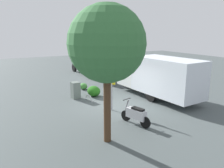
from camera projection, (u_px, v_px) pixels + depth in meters
name	position (u px, v px, depth m)	size (l,w,h in m)	color
ground_plane	(115.00, 106.00, 13.64)	(60.00, 60.00, 0.00)	#474F50
box_truck_near	(157.00, 75.00, 15.15)	(8.65, 2.77, 2.84)	black
box_truck_far	(96.00, 60.00, 22.31)	(7.19, 2.48, 3.03)	black
motorcycle	(136.00, 115.00, 10.83)	(1.77, 0.74, 1.20)	black
stop_sign	(112.00, 79.00, 12.53)	(0.71, 0.33, 2.80)	#9E9EA3
street_tree	(107.00, 44.00, 8.37)	(3.04, 3.04, 5.59)	#47301E
utility_cabinet	(76.00, 90.00, 15.12)	(0.56, 0.53, 1.15)	slate
bike_rack_hoop	(89.00, 101.00, 14.70)	(0.85, 0.85, 0.05)	#B7B7BC
shrub_near_sign	(83.00, 86.00, 17.54)	(0.74, 0.61, 0.50)	#408639
shrub_mid_verge	(94.00, 91.00, 15.66)	(1.09, 0.89, 0.74)	#226518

